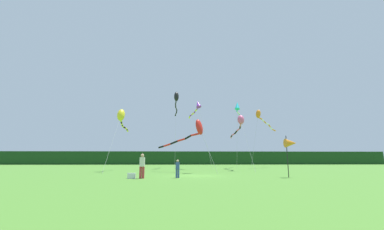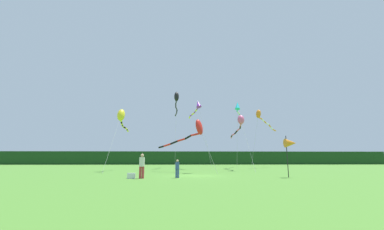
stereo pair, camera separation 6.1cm
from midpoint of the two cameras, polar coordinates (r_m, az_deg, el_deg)
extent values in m
plane|color=#4C842D|center=(20.55, 0.59, -14.27)|extent=(120.00, 120.00, 0.00)
cube|color=#193D19|center=(65.49, -1.38, -10.17)|extent=(108.00, 2.20, 3.43)
cylinder|color=#B23338|center=(18.14, -12.24, -13.21)|extent=(0.18, 0.18, 0.84)
cylinder|color=#B23338|center=(18.11, -11.62, -13.23)|extent=(0.18, 0.18, 0.84)
cylinder|color=silver|center=(18.10, -11.84, -10.83)|extent=(0.39, 0.39, 0.67)
sphere|color=tan|center=(18.10, -11.79, -9.38)|extent=(0.25, 0.25, 0.25)
cylinder|color=#334C8C|center=(18.41, -3.80, -13.70)|extent=(0.13, 0.13, 0.64)
cylinder|color=#334C8C|center=(18.40, -3.33, -13.70)|extent=(0.13, 0.13, 0.64)
cylinder|color=#334C8C|center=(18.38, -3.55, -11.92)|extent=(0.29, 0.29, 0.50)
sphere|color=tan|center=(18.38, -3.53, -10.84)|extent=(0.19, 0.19, 0.19)
cube|color=silver|center=(18.21, -14.29, -13.83)|extent=(0.54, 0.30, 0.39)
cylinder|color=black|center=(20.26, 21.63, -9.10)|extent=(0.06, 0.06, 3.18)
cone|color=orange|center=(20.44, 22.34, -6.20)|extent=(0.90, 0.70, 0.70)
cylinder|color=#B2B2B2|center=(33.45, 3.01, -4.59)|extent=(1.57, 3.89, 9.58)
cone|color=purple|center=(36.09, 1.43, 2.67)|extent=(1.14, 1.35, 1.32)
cylinder|color=purple|center=(36.33, 1.29, 1.70)|extent=(0.34, 0.82, 0.39)
cylinder|color=yellow|center=(36.99, 0.95, 1.18)|extent=(0.42, 0.82, 0.38)
cylinder|color=purple|center=(37.66, 0.63, 0.74)|extent=(0.34, 0.80, 0.31)
cylinder|color=yellow|center=(38.31, 0.20, 0.32)|extent=(0.56, 0.80, 0.38)
cylinder|color=purple|center=(38.94, -0.29, -0.07)|extent=(0.46, 0.80, 0.29)
cylinder|color=yellow|center=(39.61, -0.61, -0.47)|extent=(0.34, 0.83, 0.41)
cylinder|color=#B2B2B2|center=(34.83, -3.96, -3.55)|extent=(0.03, 4.27, 11.10)
ellipsoid|color=black|center=(37.97, -3.78, 4.40)|extent=(0.75, 1.25, 1.75)
cylinder|color=black|center=(38.31, -3.87, 3.05)|extent=(0.35, 1.18, 0.49)
cylinder|color=black|center=(39.33, -3.95, 2.24)|extent=(0.21, 1.17, 0.51)
cylinder|color=black|center=(40.34, -3.80, 1.50)|extent=(0.37, 1.17, 0.45)
cylinder|color=black|center=(41.37, -3.71, 0.86)|extent=(0.29, 1.16, 0.42)
cylinder|color=black|center=(42.40, -3.91, 0.19)|extent=(0.46, 1.19, 0.54)
cylinder|color=#B2B2B2|center=(24.15, 3.76, -8.14)|extent=(1.65, 1.55, 4.68)
ellipsoid|color=red|center=(25.04, 1.66, -2.87)|extent=(1.29, 1.28, 1.81)
cylinder|color=red|center=(25.21, 0.70, -4.65)|extent=(0.95, 0.75, 0.34)
cylinder|color=black|center=(25.84, -0.97, -5.27)|extent=(0.81, 0.95, 0.49)
cylinder|color=red|center=(26.48, -2.57, -5.92)|extent=(0.96, 0.76, 0.39)
cylinder|color=black|center=(27.06, -4.30, -6.52)|extent=(0.97, 0.77, 0.48)
cylinder|color=red|center=(27.67, -5.93, -7.10)|extent=(0.95, 0.78, 0.41)
cylinder|color=black|center=(28.39, -7.32, -7.51)|extent=(0.81, 0.91, 0.33)
cylinder|color=#B2B2B2|center=(36.90, 10.62, -4.75)|extent=(1.08, 2.88, 9.86)
cone|color=#1EB7CC|center=(39.17, 10.67, 2.23)|extent=(1.15, 1.35, 1.46)
cylinder|color=#1EB7CC|center=(39.59, 10.64, 1.18)|extent=(0.36, 1.19, 0.41)
cylinder|color=white|center=(40.63, 10.86, 0.55)|extent=(0.81, 1.11, 0.47)
cylinder|color=#1EB7CC|center=(41.68, 11.16, -0.03)|extent=(0.49, 1.18, 0.36)
cylinder|color=white|center=(42.75, 11.29, -0.64)|extent=(0.62, 1.19, 0.54)
cylinder|color=#1EB7CC|center=(43.80, 11.54, -1.32)|extent=(0.67, 1.17, 0.53)
cylinder|color=#B2B2B2|center=(37.30, 14.66, -5.74)|extent=(2.28, 2.55, 8.45)
ellipsoid|color=orange|center=(39.37, 15.42, 0.27)|extent=(1.19, 1.20, 1.50)
cylinder|color=orange|center=(39.69, 15.83, -0.73)|extent=(0.89, 0.83, 0.36)
cylinder|color=white|center=(40.55, 16.41, -1.14)|extent=(0.76, 0.95, 0.36)
cylinder|color=orange|center=(41.45, 16.86, -1.60)|extent=(0.80, 0.94, 0.45)
cylinder|color=white|center=(42.34, 17.38, -1.99)|extent=(0.85, 0.87, 0.30)
cylinder|color=orange|center=(43.23, 17.85, -2.41)|extent=(0.76, 0.98, 0.49)
cylinder|color=white|center=(44.13, 18.24, -2.95)|extent=(0.81, 0.95, 0.52)
cylinder|color=orange|center=(44.99, 18.80, -3.39)|extent=(0.95, 0.77, 0.39)
cylinder|color=#B2B2B2|center=(28.83, 12.99, -6.59)|extent=(0.25, 4.58, 6.38)
ellipsoid|color=#E5598C|center=(31.36, 11.47, -1.09)|extent=(0.89, 1.41, 1.54)
cylinder|color=#E5598C|center=(31.72, 11.43, -2.28)|extent=(0.33, 0.97, 0.37)
cylinder|color=black|center=(32.60, 11.32, -2.83)|extent=(0.36, 0.98, 0.39)
cylinder|color=#E5598C|center=(33.44, 10.95, -3.39)|extent=(0.39, 0.98, 0.41)
cylinder|color=black|center=(34.23, 10.35, -4.02)|extent=(0.37, 1.00, 0.50)
cylinder|color=#E5598C|center=(35.05, 9.78, -4.55)|extent=(0.38, 0.96, 0.33)
cylinder|color=black|center=(35.90, 9.36, -4.90)|extent=(0.23, 0.95, 0.32)
cylinder|color=#E5598C|center=(36.79, 9.23, -5.22)|extent=(0.36, 0.96, 0.30)
cylinder|color=#B2B2B2|center=(27.35, -18.41, -5.91)|extent=(0.33, 4.59, 6.58)
ellipsoid|color=yellow|center=(29.91, -16.57, -0.01)|extent=(0.97, 1.51, 1.78)
cylinder|color=yellow|center=(30.04, -16.58, -1.29)|extent=(0.27, 0.53, 0.26)
cylinder|color=black|center=(30.49, -16.49, -1.64)|extent=(0.27, 0.56, 0.35)
cylinder|color=yellow|center=(30.94, -16.40, -2.02)|extent=(0.26, 0.54, 0.31)
cylinder|color=black|center=(31.40, -16.31, -2.30)|extent=(0.26, 0.52, 0.26)
cylinder|color=yellow|center=(31.86, -16.18, -2.56)|extent=(0.22, 0.52, 0.29)
cylinder|color=black|center=(32.28, -15.88, -2.83)|extent=(0.34, 0.55, 0.27)
cylinder|color=yellow|center=(32.70, -15.52, -3.09)|extent=(0.28, 0.54, 0.29)
cylinder|color=black|center=(33.14, -15.30, -3.32)|extent=(0.23, 0.51, 0.25)
cylinder|color=yellow|center=(33.59, -15.14, -3.58)|extent=(0.21, 0.54, 0.32)
camera|label=1|loc=(0.03, -90.07, 0.01)|focal=22.44mm
camera|label=2|loc=(0.03, 89.93, -0.01)|focal=22.44mm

